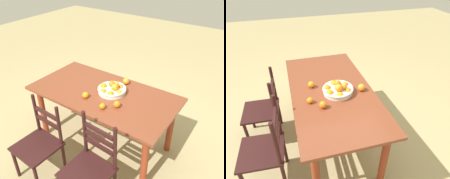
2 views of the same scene
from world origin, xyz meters
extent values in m
plane|color=tan|center=(0.00, 0.00, 0.00)|extent=(12.00, 12.00, 0.00)
cube|color=brown|center=(0.00, 0.00, 0.75)|extent=(1.72, 0.88, 0.03)
cylinder|color=maroon|center=(-0.75, -0.33, 0.37)|extent=(0.07, 0.07, 0.73)
cylinder|color=maroon|center=(0.75, -0.33, 0.37)|extent=(0.07, 0.07, 0.73)
cylinder|color=maroon|center=(-0.75, 0.33, 0.37)|extent=(0.07, 0.07, 0.73)
cylinder|color=maroon|center=(0.75, 0.33, 0.37)|extent=(0.07, 0.07, 0.73)
cube|color=black|center=(-0.40, 0.79, 0.45)|extent=(0.44, 0.44, 0.03)
cylinder|color=black|center=(-0.23, 0.60, 0.22)|extent=(0.04, 0.04, 0.44)
cylinder|color=black|center=(-0.23, 0.60, 0.71)|extent=(0.04, 0.04, 0.49)
cylinder|color=black|center=(-0.59, 0.62, 0.71)|extent=(0.04, 0.04, 0.49)
cube|color=black|center=(-0.41, 0.61, 0.64)|extent=(0.33, 0.04, 0.04)
cube|color=black|center=(-0.41, 0.61, 0.73)|extent=(0.33, 0.04, 0.04)
cube|color=black|center=(-0.41, 0.61, 0.82)|extent=(0.33, 0.04, 0.04)
cube|color=black|center=(0.27, 0.82, 0.42)|extent=(0.44, 0.44, 0.03)
cylinder|color=black|center=(0.46, 1.00, 0.20)|extent=(0.04, 0.04, 0.41)
cylinder|color=black|center=(0.45, 0.63, 0.20)|extent=(0.04, 0.04, 0.41)
cylinder|color=black|center=(0.08, 0.65, 0.20)|extent=(0.04, 0.04, 0.41)
cylinder|color=black|center=(0.45, 0.63, 0.67)|extent=(0.04, 0.04, 0.47)
cylinder|color=black|center=(0.08, 0.65, 0.67)|extent=(0.04, 0.04, 0.47)
cube|color=black|center=(0.26, 0.64, 0.63)|extent=(0.33, 0.04, 0.04)
cube|color=black|center=(0.26, 0.64, 0.75)|extent=(0.33, 0.04, 0.04)
cylinder|color=silver|center=(-0.09, -0.06, 0.79)|extent=(0.32, 0.32, 0.05)
torus|color=silver|center=(-0.09, -0.06, 0.82)|extent=(0.33, 0.33, 0.02)
sphere|color=orange|center=(0.03, -0.05, 0.81)|extent=(0.08, 0.08, 0.08)
sphere|color=orange|center=(-0.04, 0.05, 0.81)|extent=(0.08, 0.08, 0.08)
sphere|color=orange|center=(-0.14, 0.04, 0.81)|extent=(0.08, 0.08, 0.08)
sphere|color=orange|center=(-0.20, -0.05, 0.81)|extent=(0.07, 0.07, 0.07)
sphere|color=orange|center=(-0.15, -0.15, 0.81)|extent=(0.07, 0.07, 0.07)
sphere|color=orange|center=(-0.03, -0.16, 0.81)|extent=(0.08, 0.08, 0.08)
sphere|color=orange|center=(-0.08, -0.05, 0.88)|extent=(0.07, 0.07, 0.07)
sphere|color=orange|center=(-0.13, -0.05, 0.86)|extent=(0.08, 0.08, 0.08)
sphere|color=orange|center=(-0.13, -0.07, 0.86)|extent=(0.07, 0.07, 0.07)
sphere|color=orange|center=(-0.10, -0.12, 0.85)|extent=(0.07, 0.07, 0.07)
sphere|color=orange|center=(-0.12, -0.31, 0.81)|extent=(0.08, 0.08, 0.08)
sphere|color=orange|center=(-0.19, 0.26, 0.80)|extent=(0.06, 0.06, 0.06)
sphere|color=orange|center=(0.09, 0.20, 0.80)|extent=(0.07, 0.07, 0.07)
sphere|color=orange|center=(-0.29, 0.15, 0.80)|extent=(0.07, 0.07, 0.07)
camera|label=1|loc=(-1.40, 1.84, 2.23)|focal=37.47mm
camera|label=2|loc=(-1.82, 0.43, 2.04)|focal=32.57mm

